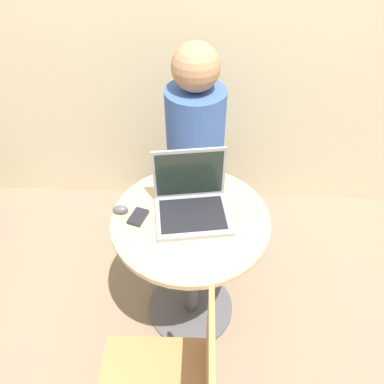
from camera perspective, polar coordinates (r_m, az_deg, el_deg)
ground_plane at (r=2.14m, az=-0.17°, el=-17.17°), size 12.00×12.00×0.00m
round_table at (r=1.73m, az=-0.20°, el=-9.14°), size 0.66×0.66×0.71m
laptop at (r=1.55m, az=-0.10°, el=-1.37°), size 0.34×0.29×0.26m
cell_phone at (r=1.57m, az=-8.21°, el=-3.78°), size 0.08×0.11×0.02m
computer_mouse at (r=1.59m, az=-10.85°, el=-2.64°), size 0.07×0.04×0.04m
person_seated at (r=2.12m, az=0.48°, el=4.53°), size 0.30×0.47×1.23m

